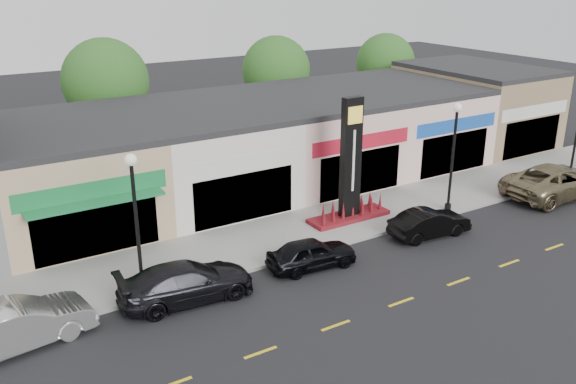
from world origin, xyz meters
The scene contains 19 objects.
ground centered at (0.00, 0.00, 0.00)m, with size 120.00×120.00×0.00m, color black.
sidewalk centered at (0.00, 4.35, 0.07)m, with size 52.00×4.30×0.15m, color gray.
curb centered at (0.00, 2.10, 0.07)m, with size 52.00×0.20×0.15m, color gray.
shop_beige centered at (-8.50, 11.46, 2.40)m, with size 7.00×10.85×4.80m.
shop_cream centered at (-1.50, 11.47, 2.40)m, with size 7.00×10.01×4.80m.
shop_pink_w centered at (5.50, 11.47, 2.40)m, with size 7.00×10.01×4.80m.
shop_pink_e centered at (12.50, 11.47, 2.40)m, with size 7.00×10.01×4.80m.
shop_tan centered at (19.50, 11.48, 2.65)m, with size 7.00×10.01×5.30m.
tree_rear_west centered at (-4.00, 19.50, 5.22)m, with size 5.20×5.20×7.83m.
tree_rear_mid centered at (8.00, 19.50, 4.88)m, with size 4.80×4.80×7.29m.
tree_rear_east centered at (18.00, 19.50, 4.63)m, with size 4.60×4.60×6.94m.
lamp_west_near centered at (-8.00, 2.50, 3.48)m, with size 0.44×0.44×5.47m.
lamp_east_near centered at (8.00, 2.50, 3.48)m, with size 0.44×0.44×5.47m.
pylon_sign centered at (3.00, 4.20, 2.27)m, with size 4.20×1.30×6.00m.
car_white_van centered at (-12.50, 1.48, 0.79)m, with size 4.78×1.67×1.57m, color #BABABA.
car_dark_sedan centered at (-6.69, 1.36, 0.74)m, with size 5.08×2.06×1.47m, color black.
car_black_sedan centered at (-1.28, 1.08, 0.64)m, with size 3.77×1.52×1.28m, color black.
car_black_conv centered at (5.11, 0.85, 0.65)m, with size 3.92×1.37×1.29m, color black.
car_gold_suv centered at (14.61, 1.07, 0.88)m, with size 6.37×2.94×1.77m, color #7C6E4F.
Camera 1 is at (-14.02, -17.63, 11.69)m, focal length 38.00 mm.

